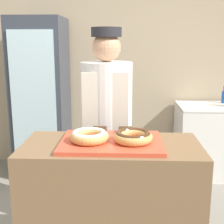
# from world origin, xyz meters

# --- Properties ---
(wall_back) EXTENTS (8.00, 0.06, 2.70)m
(wall_back) POSITION_xyz_m (0.00, 2.13, 1.35)
(wall_back) COLOR tan
(wall_back) RESTS_ON ground_plane
(display_counter) EXTENTS (1.10, 0.53, 0.95)m
(display_counter) POSITION_xyz_m (0.00, 0.00, 0.48)
(display_counter) COLOR brown
(display_counter) RESTS_ON ground_plane
(serving_tray) EXTENTS (0.62, 0.45, 0.02)m
(serving_tray) POSITION_xyz_m (0.00, 0.00, 0.96)
(serving_tray) COLOR #D84C33
(serving_tray) RESTS_ON display_counter
(donut_light_glaze) EXTENTS (0.24, 0.24, 0.07)m
(donut_light_glaze) POSITION_xyz_m (-0.13, -0.02, 1.01)
(donut_light_glaze) COLOR tan
(donut_light_glaze) RESTS_ON serving_tray
(donut_chocolate_glaze) EXTENTS (0.24, 0.24, 0.07)m
(donut_chocolate_glaze) POSITION_xyz_m (0.13, -0.02, 1.01)
(donut_chocolate_glaze) COLOR tan
(donut_chocolate_glaze) RESTS_ON serving_tray
(brownie_back_left) EXTENTS (0.09, 0.09, 0.03)m
(brownie_back_left) POSITION_xyz_m (-0.09, 0.17, 0.99)
(brownie_back_left) COLOR #382111
(brownie_back_left) RESTS_ON serving_tray
(brownie_back_right) EXTENTS (0.09, 0.09, 0.03)m
(brownie_back_right) POSITION_xyz_m (0.09, 0.17, 0.99)
(brownie_back_right) COLOR #382111
(brownie_back_right) RESTS_ON serving_tray
(baker_person) EXTENTS (0.40, 0.40, 1.67)m
(baker_person) POSITION_xyz_m (-0.06, 0.57, 0.87)
(baker_person) COLOR #4C4C51
(baker_person) RESTS_ON ground_plane
(beverage_fridge) EXTENTS (0.59, 0.64, 1.83)m
(beverage_fridge) POSITION_xyz_m (-0.90, 1.75, 0.92)
(beverage_fridge) COLOR #333842
(beverage_fridge) RESTS_ON ground_plane
(chest_freezer) EXTENTS (0.91, 0.61, 0.84)m
(chest_freezer) POSITION_xyz_m (1.17, 1.76, 0.42)
(chest_freezer) COLOR white
(chest_freezer) RESTS_ON ground_plane
(bottle_blue) EXTENTS (0.06, 0.06, 0.20)m
(bottle_blue) POSITION_xyz_m (1.28, 1.93, 0.92)
(bottle_blue) COLOR #1E4CB2
(bottle_blue) RESTS_ON chest_freezer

